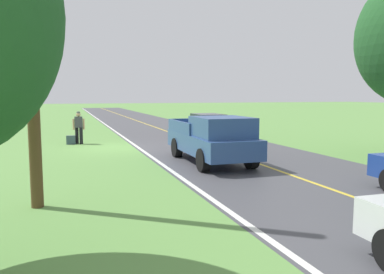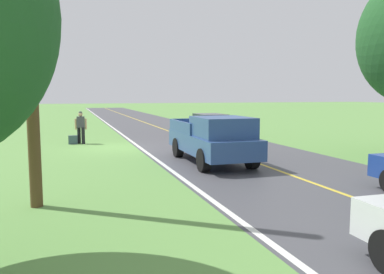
{
  "view_description": "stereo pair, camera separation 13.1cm",
  "coord_description": "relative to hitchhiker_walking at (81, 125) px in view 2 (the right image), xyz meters",
  "views": [
    {
      "loc": [
        2.34,
        19.08,
        2.61
      ],
      "look_at": [
        -1.42,
        7.82,
        1.3
      ],
      "focal_mm": 35.92,
      "sensor_mm": 36.0,
      "label": 1
    },
    {
      "loc": [
        2.22,
        19.12,
        2.61
      ],
      "look_at": [
        -1.42,
        7.82,
        1.3
      ],
      "focal_mm": 35.92,
      "sensor_mm": 36.0,
      "label": 2
    }
  ],
  "objects": [
    {
      "name": "road_surface",
      "position": [
        -6.24,
        2.12,
        -0.98
      ],
      "size": [
        7.4,
        120.0,
        0.0
      ],
      "primitive_type": "cube",
      "color": "#47474C",
      "rests_on": "ground"
    },
    {
      "name": "utility_pole_roadside",
      "position": [
        1.38,
        11.78,
        3.28
      ],
      "size": [
        0.28,
        0.28,
        8.52
      ],
      "primitive_type": "cylinder",
      "color": "brown",
      "rests_on": "ground"
    },
    {
      "name": "sedan_near_oncoming",
      "position": [
        -7.89,
        -1.52,
        -0.23
      ],
      "size": [
        1.98,
        4.42,
        1.41
      ],
      "color": "red",
      "rests_on": "ground"
    },
    {
      "name": "lane_edge_line",
      "position": [
        -2.72,
        2.12,
        -0.98
      ],
      "size": [
        0.16,
        117.6,
        0.0
      ],
      "primitive_type": "cube",
      "color": "silver",
      "rests_on": "ground"
    },
    {
      "name": "pickup_truck_passing",
      "position": [
        -4.63,
        7.71,
        -0.01
      ],
      "size": [
        2.13,
        5.41,
        1.82
      ],
      "color": "#2D4C84",
      "rests_on": "ground"
    },
    {
      "name": "ground_plane",
      "position": [
        -1.62,
        2.12,
        -0.98
      ],
      "size": [
        200.0,
        200.0,
        0.0
      ],
      "primitive_type": "plane",
      "color": "#609347"
    },
    {
      "name": "suitcase_carried",
      "position": [
        0.42,
        0.06,
        -0.75
      ],
      "size": [
        0.47,
        0.23,
        0.46
      ],
      "primitive_type": "cube",
      "rotation": [
        0.0,
        0.0,
        1.52
      ],
      "color": "#384C56",
      "rests_on": "ground"
    },
    {
      "name": "lane_centre_line",
      "position": [
        -6.24,
        2.12,
        -0.98
      ],
      "size": [
        0.14,
        117.6,
        0.0
      ],
      "primitive_type": "cube",
      "color": "gold",
      "rests_on": "ground"
    },
    {
      "name": "hitchhiker_walking",
      "position": [
        0.0,
        0.0,
        0.0
      ],
      "size": [
        0.62,
        0.52,
        1.75
      ],
      "color": "black",
      "rests_on": "ground"
    }
  ]
}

